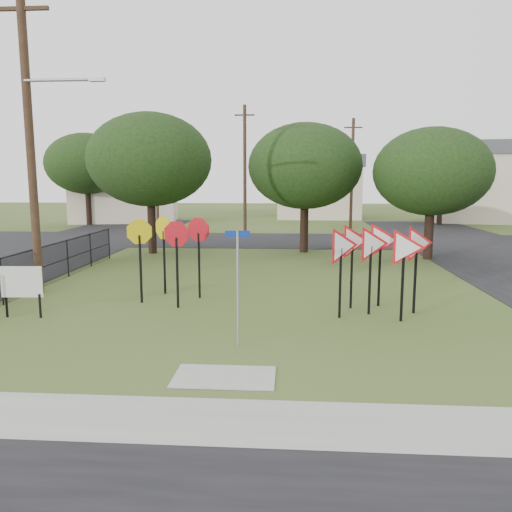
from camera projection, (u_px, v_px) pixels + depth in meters
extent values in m
plane|color=#3B511E|center=(237.00, 339.00, 12.20)|extent=(140.00, 140.00, 0.00)
cube|color=#979890|center=(210.00, 421.00, 8.05)|extent=(30.00, 1.60, 0.02)
cube|color=#3B511E|center=(196.00, 462.00, 6.87)|extent=(30.00, 0.80, 0.02)
cube|color=black|center=(1.00, 264.00, 22.88)|extent=(8.00, 50.00, 0.02)
cube|color=black|center=(270.00, 240.00, 31.91)|extent=(60.00, 8.00, 0.02)
cube|color=#979890|center=(224.00, 377.00, 9.83)|extent=(2.00, 1.20, 0.02)
cylinder|color=#9EA0A7|center=(238.00, 289.00, 11.48)|extent=(0.05, 0.05, 2.72)
cube|color=navy|center=(237.00, 234.00, 11.29)|extent=(0.56, 0.03, 0.15)
cube|color=black|center=(199.00, 266.00, 16.27)|extent=(0.06, 0.06, 2.15)
cube|color=black|center=(177.00, 273.00, 15.03)|extent=(0.06, 0.06, 2.15)
cube|color=black|center=(141.00, 269.00, 15.64)|extent=(0.06, 0.06, 2.15)
cube|color=black|center=(164.00, 263.00, 16.89)|extent=(0.06, 0.06, 2.15)
cube|color=black|center=(340.00, 283.00, 13.93)|extent=(0.07, 0.07, 1.99)
cube|color=black|center=(370.00, 280.00, 14.31)|extent=(0.07, 0.07, 1.99)
cube|color=black|center=(402.00, 286.00, 13.60)|extent=(0.07, 0.07, 1.99)
cube|color=black|center=(351.00, 276.00, 14.99)|extent=(0.07, 0.07, 1.99)
cube|color=black|center=(379.00, 274.00, 15.26)|extent=(0.07, 0.07, 1.99)
cube|color=black|center=(415.00, 280.00, 14.43)|extent=(0.07, 0.07, 1.99)
cube|color=black|center=(7.00, 305.00, 14.09)|extent=(0.05, 0.05, 0.68)
cube|color=black|center=(40.00, 306.00, 14.02)|extent=(0.05, 0.05, 0.68)
cube|color=silver|center=(22.00, 282.00, 13.95)|extent=(1.17, 0.11, 0.88)
cylinder|color=#432E1F|center=(30.00, 144.00, 16.37)|extent=(0.28, 0.28, 10.00)
cube|color=#432E1F|center=(21.00, 9.00, 15.73)|extent=(1.80, 0.12, 0.12)
cylinder|color=#9EA0A7|center=(61.00, 80.00, 15.89)|extent=(2.40, 0.10, 0.10)
cube|color=#9EA0A7|center=(97.00, 79.00, 15.80)|extent=(0.50, 0.18, 0.12)
cylinder|color=#432E1F|center=(245.00, 170.00, 35.31)|extent=(0.24, 0.24, 9.00)
cube|color=#432E1F|center=(245.00, 115.00, 34.73)|extent=(1.40, 0.10, 0.10)
cylinder|color=#432E1F|center=(352.00, 174.00, 38.75)|extent=(0.24, 0.24, 8.50)
cube|color=#432E1F|center=(353.00, 127.00, 38.21)|extent=(1.40, 0.10, 0.10)
cylinder|color=#432E1F|center=(156.00, 172.00, 41.78)|extent=(0.24, 0.24, 9.00)
cube|color=#432E1F|center=(155.00, 125.00, 41.20)|extent=(1.40, 0.10, 0.10)
cylinder|color=black|center=(2.00, 282.00, 15.36)|extent=(0.05, 0.05, 1.50)
cylinder|color=black|center=(39.00, 268.00, 17.63)|extent=(0.05, 0.05, 1.50)
cylinder|color=black|center=(68.00, 258.00, 19.90)|extent=(0.05, 0.05, 1.50)
cylinder|color=black|center=(91.00, 250.00, 22.17)|extent=(0.05, 0.05, 1.50)
cylinder|color=black|center=(109.00, 244.00, 24.43)|extent=(0.05, 0.05, 1.50)
cube|color=black|center=(53.00, 244.00, 18.66)|extent=(0.03, 11.50, 0.03)
cube|color=black|center=(54.00, 263.00, 18.77)|extent=(0.03, 11.50, 0.03)
cube|color=black|center=(54.00, 263.00, 18.77)|extent=(0.01, 11.50, 1.50)
cube|color=beige|center=(126.00, 189.00, 46.22)|extent=(10.08, 8.46, 6.00)
cube|color=#4A4A4F|center=(124.00, 149.00, 45.67)|extent=(10.58, 8.88, 1.20)
cube|color=beige|center=(318.00, 193.00, 50.98)|extent=(8.00, 8.00, 5.00)
cube|color=#4A4A4F|center=(318.00, 162.00, 50.51)|extent=(8.40, 8.40, 1.20)
cube|color=beige|center=(472.00, 189.00, 46.00)|extent=(7.91, 7.91, 6.00)
cube|color=#4A4A4F|center=(475.00, 149.00, 45.45)|extent=(8.30, 8.30, 1.20)
cylinder|color=black|center=(152.00, 228.00, 26.21)|extent=(0.44, 0.44, 2.62)
ellipsoid|color=black|center=(150.00, 160.00, 25.67)|extent=(6.40, 6.40, 4.80)
cylinder|color=black|center=(304.00, 229.00, 26.66)|extent=(0.44, 0.44, 2.45)
ellipsoid|color=black|center=(305.00, 166.00, 26.16)|extent=(6.00, 6.00, 4.50)
cylinder|color=black|center=(429.00, 236.00, 24.29)|extent=(0.44, 0.44, 2.27)
ellipsoid|color=black|center=(432.00, 172.00, 23.82)|extent=(5.60, 5.60, 4.20)
cylinder|color=black|center=(89.00, 208.00, 42.66)|extent=(0.44, 0.44, 2.80)
ellipsoid|color=black|center=(86.00, 164.00, 42.08)|extent=(6.80, 6.80, 5.10)
cylinder|color=black|center=(440.00, 211.00, 42.60)|extent=(0.44, 0.44, 2.45)
ellipsoid|color=black|center=(442.00, 171.00, 42.10)|extent=(6.00, 6.00, 4.50)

